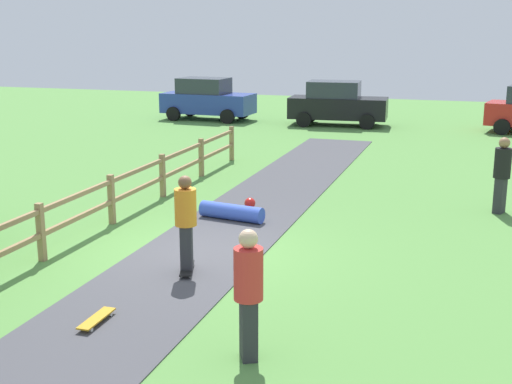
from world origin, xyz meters
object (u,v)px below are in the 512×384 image
(skateboard_loose, at_px, (97,319))
(parked_car_black, at_px, (337,103))
(bystander_black, at_px, (502,172))
(skater_riding, at_px, (186,219))
(bystander_red, at_px, (248,288))
(skater_fallen, at_px, (233,211))
(parked_car_blue, at_px, (207,99))

(skateboard_loose, bearing_deg, parked_car_black, 92.02)
(skateboard_loose, relative_size, bystander_black, 0.45)
(skater_riding, relative_size, bystander_red, 0.99)
(skater_riding, xyz_separation_m, skater_fallen, (-0.38, 3.46, -0.79))
(skater_riding, xyz_separation_m, bystander_black, (5.30, 5.92, -0.00))
(parked_car_black, bearing_deg, skateboard_loose, -87.98)
(skater_riding, height_order, skater_fallen, skater_riding)
(skater_riding, height_order, parked_car_black, parked_car_black)
(bystander_red, height_order, parked_car_blue, parked_car_blue)
(bystander_black, relative_size, parked_car_blue, 0.41)
(skater_fallen, distance_m, skateboard_loose, 5.82)
(parked_car_blue, bearing_deg, skater_fallen, -66.16)
(skateboard_loose, bearing_deg, skater_riding, 80.31)
(skater_fallen, bearing_deg, bystander_black, 23.44)
(skateboard_loose, xyz_separation_m, bystander_red, (2.44, -0.31, 0.88))
(bystander_red, relative_size, parked_car_blue, 0.41)
(skater_riding, bearing_deg, parked_car_blue, 110.89)
(skateboard_loose, bearing_deg, bystander_black, 55.43)
(bystander_red, distance_m, parked_car_blue, 23.58)
(skater_fallen, distance_m, parked_car_black, 15.58)
(skateboard_loose, distance_m, parked_car_blue, 22.46)
(skateboard_loose, xyz_separation_m, parked_car_black, (-0.76, 21.36, 0.87))
(parked_car_black, relative_size, parked_car_blue, 1.00)
(bystander_red, bearing_deg, bystander_black, 69.17)
(skater_fallen, bearing_deg, parked_car_black, 92.87)
(parked_car_black, distance_m, parked_car_blue, 6.09)
(parked_car_blue, bearing_deg, skateboard_loose, -72.23)
(bystander_red, bearing_deg, skateboard_loose, 172.85)
(skater_fallen, bearing_deg, bystander_red, -68.47)
(skater_riding, xyz_separation_m, parked_car_blue, (-7.25, 19.01, -0.03))
(skater_riding, distance_m, bystander_black, 7.95)
(bystander_black, height_order, parked_car_blue, parked_car_blue)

